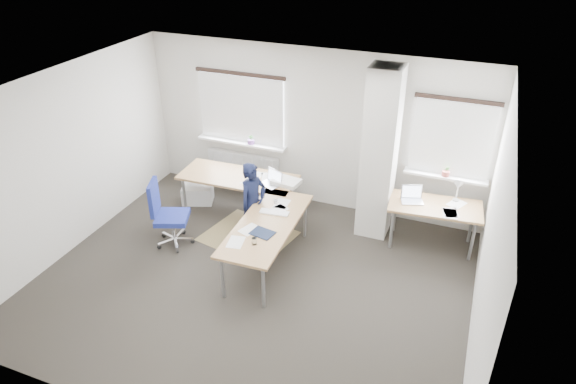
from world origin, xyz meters
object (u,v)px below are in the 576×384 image
at_px(task_chair, 171,227).
at_px(person, 253,203).
at_px(desk_side, 435,208).
at_px(desk_main, 254,200).

distance_m(task_chair, person, 1.37).
bearing_deg(desk_side, person, -166.58).
xyz_separation_m(desk_side, person, (-2.66, -0.91, -0.00)).
bearing_deg(desk_main, person, -75.90).
relative_size(desk_side, task_chair, 1.31).
height_order(desk_main, desk_side, desk_side).
xyz_separation_m(desk_main, task_chair, (-1.16, -0.66, -0.38)).
bearing_deg(person, task_chair, 137.48).
height_order(desk_main, person, person).
height_order(desk_side, person, person).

